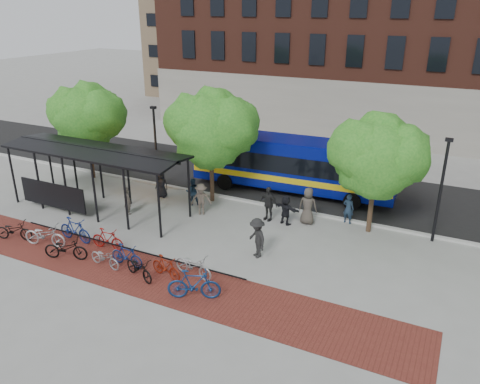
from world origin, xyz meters
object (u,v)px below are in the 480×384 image
at_px(pedestrian_5, 286,210).
at_px(pedestrian_6, 308,206).
at_px(lamp_post_left, 156,146).
at_px(bike_9, 166,267).
at_px(bus_shelter, 93,157).
at_px(bike_4, 66,248).
at_px(pedestrian_4, 268,204).
at_px(pedestrian_0, 162,184).
at_px(bus, 293,162).
at_px(bike_11, 194,284).
at_px(bike_3, 75,230).
at_px(bike_10, 193,265).
at_px(bike_5, 108,239).
at_px(bike_0, 14,230).
at_px(pedestrian_9, 257,238).
at_px(tree_c, 379,154).
at_px(bike_2, 45,235).
at_px(pedestrian_3, 201,199).
at_px(pedestrian_1, 128,201).
at_px(bike_6, 105,257).
at_px(pedestrian_7, 348,209).
at_px(tree_a, 87,114).
at_px(pedestrian_2, 193,192).
at_px(bike_7, 127,255).
at_px(tree_b, 213,126).
at_px(lamp_post_right, 441,188).
at_px(bike_8, 139,268).

bearing_deg(pedestrian_5, pedestrian_6, -132.29).
relative_size(lamp_post_left, bike_9, 3.14).
relative_size(bus_shelter, pedestrian_6, 5.38).
height_order(bike_4, pedestrian_4, pedestrian_4).
bearing_deg(pedestrian_0, bus_shelter, -135.74).
distance_m(bike_9, pedestrian_5, 7.50).
bearing_deg(bus, bike_11, -90.44).
height_order(pedestrian_5, pedestrian_6, pedestrian_6).
relative_size(bike_3, pedestrian_0, 1.25).
relative_size(bus, bike_10, 6.37).
relative_size(bike_5, bike_11, 0.82).
bearing_deg(bike_0, bike_10, -101.20).
bearing_deg(lamp_post_left, pedestrian_5, -8.53).
height_order(bike_5, pedestrian_9, pedestrian_9).
xyz_separation_m(bus_shelter, tree_c, (14.22, 3.83, 1.06)).
xyz_separation_m(bike_2, pedestrian_3, (4.77, 6.36, 0.31)).
relative_size(bike_4, pedestrian_1, 1.31).
distance_m(bike_6, pedestrian_7, 12.30).
bearing_deg(bus_shelter, tree_c, 15.06).
bearing_deg(tree_a, pedestrian_3, -11.81).
bearing_deg(pedestrian_2, bike_0, 20.35).
bearing_deg(tree_a, bike_6, -45.72).
xyz_separation_m(bike_7, bike_10, (3.03, 0.57, -0.01)).
height_order(tree_c, pedestrian_4, tree_c).
xyz_separation_m(lamp_post_left, bike_3, (0.53, -7.56, -2.15)).
xyz_separation_m(bus_shelter, tree_b, (5.23, 3.83, 1.46)).
bearing_deg(pedestrian_1, lamp_post_right, -141.27).
height_order(bus, bike_3, bus).
height_order(bike_8, bike_10, bike_10).
bearing_deg(pedestrian_9, pedestrian_2, -175.42).
bearing_deg(bike_9, pedestrian_4, -0.32).
bearing_deg(bike_5, bus_shelter, 42.07).
xyz_separation_m(bike_6, pedestrian_6, (6.50, 8.02, 0.54)).
xyz_separation_m(tree_c, bike_10, (-5.81, -7.51, -3.55)).
xyz_separation_m(lamp_post_left, pedestrian_2, (3.27, -1.24, -1.96)).
bearing_deg(pedestrian_6, pedestrian_4, 10.68).
xyz_separation_m(bike_5, pedestrian_1, (-1.71, 3.61, 0.25)).
xyz_separation_m(pedestrian_4, pedestrian_7, (3.88, 1.47, -0.12)).
xyz_separation_m(lamp_post_right, pedestrian_9, (-7.01, -5.10, -1.81)).
bearing_deg(bus_shelter, pedestrian_7, 18.30).
xyz_separation_m(pedestrian_1, pedestrian_2, (2.50, 2.65, 0.01)).
bearing_deg(lamp_post_left, pedestrian_3, -26.59).
height_order(bike_0, pedestrian_4, pedestrian_4).
bearing_deg(bike_3, bike_0, 116.73).
xyz_separation_m(bus_shelter, pedestrian_1, (1.90, 0.19, -2.23)).
relative_size(pedestrian_0, pedestrian_1, 1.03).
relative_size(bus, bike_11, 5.87).
relative_size(bike_7, pedestrian_1, 1.11).
height_order(pedestrian_1, pedestrian_6, pedestrian_6).
distance_m(bus_shelter, pedestrian_1, 2.93).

